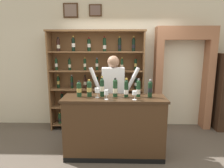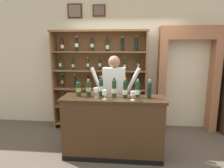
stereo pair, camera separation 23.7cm
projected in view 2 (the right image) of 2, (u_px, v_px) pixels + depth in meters
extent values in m
cube|color=brown|center=(120.00, 156.00, 3.43)|extent=(14.00, 14.00, 0.02)
cube|color=beige|center=(124.00, 54.00, 4.57)|extent=(12.00, 0.16, 3.39)
cube|color=#422B19|center=(75.00, 11.00, 4.40)|extent=(0.33, 0.02, 0.32)
cube|color=#7F685F|center=(75.00, 11.00, 4.38)|extent=(0.26, 0.01, 0.25)
cube|color=#422B19|center=(99.00, 11.00, 4.35)|extent=(0.28, 0.02, 0.26)
cube|color=#6E5852|center=(99.00, 10.00, 4.33)|extent=(0.23, 0.01, 0.21)
cube|color=brown|center=(55.00, 80.00, 4.48)|extent=(0.03, 0.35, 2.21)
cube|color=brown|center=(145.00, 82.00, 4.29)|extent=(0.03, 0.35, 2.21)
cube|color=brown|center=(100.00, 80.00, 4.55)|extent=(2.07, 0.02, 2.21)
cube|color=brown|center=(100.00, 123.00, 4.57)|extent=(2.01, 0.34, 0.02)
cylinder|color=#19381E|center=(63.00, 118.00, 4.59)|extent=(0.08, 0.08, 0.20)
sphere|color=#19381E|center=(63.00, 113.00, 4.57)|extent=(0.07, 0.07, 0.07)
cylinder|color=#19381E|center=(63.00, 112.00, 4.57)|extent=(0.04, 0.04, 0.06)
cylinder|color=#B79338|center=(63.00, 111.00, 4.56)|extent=(0.04, 0.04, 0.03)
cylinder|color=black|center=(63.00, 118.00, 4.60)|extent=(0.08, 0.08, 0.07)
cylinder|color=#19381E|center=(73.00, 117.00, 4.64)|extent=(0.08, 0.08, 0.20)
sphere|color=#19381E|center=(73.00, 113.00, 4.61)|extent=(0.07, 0.07, 0.07)
cylinder|color=#19381E|center=(73.00, 111.00, 4.61)|extent=(0.03, 0.03, 0.07)
cylinder|color=#B79338|center=(73.00, 110.00, 4.60)|extent=(0.04, 0.04, 0.03)
cylinder|color=tan|center=(73.00, 117.00, 4.63)|extent=(0.08, 0.08, 0.07)
cylinder|color=black|center=(83.00, 118.00, 4.60)|extent=(0.08, 0.08, 0.20)
sphere|color=black|center=(83.00, 113.00, 4.58)|extent=(0.07, 0.07, 0.07)
cylinder|color=black|center=(83.00, 112.00, 4.57)|extent=(0.03, 0.03, 0.08)
cylinder|color=maroon|center=(83.00, 111.00, 4.57)|extent=(0.03, 0.03, 0.03)
cylinder|color=beige|center=(83.00, 118.00, 4.60)|extent=(0.08, 0.08, 0.06)
cylinder|color=black|center=(93.00, 118.00, 4.54)|extent=(0.08, 0.08, 0.20)
sphere|color=black|center=(93.00, 114.00, 4.52)|extent=(0.07, 0.07, 0.07)
cylinder|color=black|center=(93.00, 113.00, 4.52)|extent=(0.03, 0.03, 0.06)
cylinder|color=maroon|center=(93.00, 112.00, 4.52)|extent=(0.03, 0.03, 0.03)
cylinder|color=silver|center=(93.00, 119.00, 4.55)|extent=(0.08, 0.08, 0.06)
cylinder|color=#19381E|center=(106.00, 118.00, 4.55)|extent=(0.08, 0.08, 0.21)
sphere|color=#19381E|center=(106.00, 114.00, 4.53)|extent=(0.07, 0.07, 0.07)
cylinder|color=#19381E|center=(106.00, 112.00, 4.53)|extent=(0.03, 0.03, 0.08)
cylinder|color=navy|center=(106.00, 111.00, 4.52)|extent=(0.04, 0.04, 0.03)
cylinder|color=silver|center=(106.00, 118.00, 4.55)|extent=(0.08, 0.08, 0.07)
cylinder|color=#19381E|center=(116.00, 118.00, 4.56)|extent=(0.08, 0.08, 0.21)
sphere|color=#19381E|center=(116.00, 113.00, 4.54)|extent=(0.07, 0.07, 0.07)
cylinder|color=#19381E|center=(116.00, 112.00, 4.53)|extent=(0.04, 0.04, 0.07)
cylinder|color=black|center=(116.00, 111.00, 4.53)|extent=(0.04, 0.04, 0.03)
cylinder|color=silver|center=(116.00, 119.00, 4.56)|extent=(0.08, 0.08, 0.07)
cylinder|color=black|center=(126.00, 119.00, 4.46)|extent=(0.08, 0.08, 0.21)
sphere|color=black|center=(126.00, 115.00, 4.44)|extent=(0.07, 0.07, 0.07)
cylinder|color=black|center=(126.00, 113.00, 4.44)|extent=(0.03, 0.03, 0.07)
cylinder|color=#B79338|center=(126.00, 112.00, 4.43)|extent=(0.04, 0.04, 0.03)
cylinder|color=tan|center=(126.00, 120.00, 4.47)|extent=(0.08, 0.08, 0.07)
cylinder|color=black|center=(137.00, 120.00, 4.45)|extent=(0.08, 0.08, 0.21)
sphere|color=black|center=(137.00, 115.00, 4.43)|extent=(0.07, 0.07, 0.07)
cylinder|color=black|center=(137.00, 114.00, 4.42)|extent=(0.03, 0.03, 0.08)
cylinder|color=#B79338|center=(137.00, 112.00, 4.41)|extent=(0.03, 0.03, 0.03)
cylinder|color=tan|center=(137.00, 120.00, 4.45)|extent=(0.08, 0.08, 0.07)
cube|color=brown|center=(100.00, 106.00, 4.50)|extent=(2.01, 0.34, 0.02)
cylinder|color=black|center=(66.00, 99.00, 4.58)|extent=(0.07, 0.07, 0.23)
sphere|color=black|center=(66.00, 94.00, 4.56)|extent=(0.07, 0.07, 0.07)
cylinder|color=black|center=(66.00, 93.00, 4.55)|extent=(0.03, 0.03, 0.07)
cylinder|color=maroon|center=(66.00, 92.00, 4.55)|extent=(0.04, 0.04, 0.03)
cylinder|color=beige|center=(66.00, 101.00, 4.59)|extent=(0.07, 0.07, 0.07)
cylinder|color=black|center=(82.00, 100.00, 4.53)|extent=(0.07, 0.07, 0.24)
sphere|color=black|center=(82.00, 95.00, 4.51)|extent=(0.07, 0.07, 0.07)
cylinder|color=black|center=(82.00, 94.00, 4.51)|extent=(0.03, 0.03, 0.06)
cylinder|color=navy|center=(82.00, 93.00, 4.50)|extent=(0.03, 0.03, 0.03)
cylinder|color=tan|center=(82.00, 101.00, 4.54)|extent=(0.07, 0.07, 0.08)
cylinder|color=black|center=(98.00, 101.00, 4.48)|extent=(0.07, 0.07, 0.22)
sphere|color=black|center=(98.00, 96.00, 4.46)|extent=(0.07, 0.07, 0.07)
cylinder|color=black|center=(98.00, 94.00, 4.45)|extent=(0.03, 0.03, 0.08)
cylinder|color=#B79338|center=(98.00, 93.00, 4.45)|extent=(0.03, 0.03, 0.03)
cylinder|color=tan|center=(98.00, 102.00, 4.48)|extent=(0.07, 0.07, 0.07)
cylinder|color=black|center=(115.00, 101.00, 4.44)|extent=(0.07, 0.07, 0.24)
sphere|color=black|center=(115.00, 96.00, 4.41)|extent=(0.07, 0.07, 0.07)
cylinder|color=black|center=(115.00, 94.00, 4.41)|extent=(0.03, 0.03, 0.08)
cylinder|color=navy|center=(115.00, 93.00, 4.40)|extent=(0.03, 0.03, 0.03)
cylinder|color=silver|center=(115.00, 101.00, 4.44)|extent=(0.07, 0.07, 0.08)
cylinder|color=black|center=(136.00, 101.00, 4.43)|extent=(0.07, 0.07, 0.23)
sphere|color=black|center=(136.00, 96.00, 4.41)|extent=(0.07, 0.07, 0.07)
cylinder|color=black|center=(136.00, 95.00, 4.40)|extent=(0.03, 0.03, 0.06)
cylinder|color=black|center=(136.00, 94.00, 4.40)|extent=(0.03, 0.03, 0.03)
cylinder|color=silver|center=(136.00, 102.00, 4.44)|extent=(0.07, 0.07, 0.07)
cube|color=brown|center=(99.00, 89.00, 4.42)|extent=(2.01, 0.34, 0.02)
cylinder|color=black|center=(62.00, 82.00, 4.51)|extent=(0.07, 0.07, 0.22)
sphere|color=black|center=(62.00, 77.00, 4.49)|extent=(0.06, 0.06, 0.06)
cylinder|color=black|center=(62.00, 76.00, 4.48)|extent=(0.03, 0.03, 0.08)
cylinder|color=#B79338|center=(62.00, 75.00, 4.47)|extent=(0.03, 0.03, 0.03)
cylinder|color=tan|center=(62.00, 82.00, 4.51)|extent=(0.07, 0.07, 0.07)
cylinder|color=black|center=(75.00, 83.00, 4.45)|extent=(0.07, 0.07, 0.22)
sphere|color=black|center=(75.00, 78.00, 4.43)|extent=(0.06, 0.06, 0.06)
cylinder|color=black|center=(75.00, 76.00, 4.42)|extent=(0.03, 0.03, 0.08)
cylinder|color=#99999E|center=(75.00, 75.00, 4.42)|extent=(0.03, 0.03, 0.03)
cylinder|color=black|center=(75.00, 83.00, 4.45)|extent=(0.07, 0.07, 0.07)
cylinder|color=black|center=(88.00, 83.00, 4.45)|extent=(0.07, 0.07, 0.21)
sphere|color=black|center=(88.00, 78.00, 4.43)|extent=(0.06, 0.06, 0.06)
cylinder|color=black|center=(88.00, 77.00, 4.42)|extent=(0.03, 0.03, 0.08)
cylinder|color=black|center=(88.00, 75.00, 4.41)|extent=(0.03, 0.03, 0.03)
cylinder|color=beige|center=(88.00, 83.00, 4.45)|extent=(0.07, 0.07, 0.07)
cylinder|color=black|center=(100.00, 83.00, 4.39)|extent=(0.07, 0.07, 0.23)
sphere|color=black|center=(100.00, 78.00, 4.37)|extent=(0.06, 0.06, 0.06)
cylinder|color=black|center=(100.00, 77.00, 4.37)|extent=(0.03, 0.03, 0.06)
cylinder|color=#B79338|center=(100.00, 76.00, 4.36)|extent=(0.03, 0.03, 0.03)
cylinder|color=silver|center=(100.00, 84.00, 4.40)|extent=(0.07, 0.07, 0.07)
cylinder|color=black|center=(110.00, 84.00, 4.33)|extent=(0.07, 0.07, 0.22)
sphere|color=black|center=(110.00, 79.00, 4.31)|extent=(0.06, 0.06, 0.06)
cylinder|color=black|center=(110.00, 78.00, 4.31)|extent=(0.03, 0.03, 0.06)
cylinder|color=black|center=(110.00, 77.00, 4.30)|extent=(0.03, 0.03, 0.03)
cylinder|color=tan|center=(110.00, 84.00, 4.33)|extent=(0.07, 0.07, 0.07)
cylinder|color=#19381E|center=(125.00, 84.00, 4.32)|extent=(0.07, 0.07, 0.22)
sphere|color=#19381E|center=(125.00, 79.00, 4.29)|extent=(0.06, 0.06, 0.06)
cylinder|color=#19381E|center=(125.00, 77.00, 4.29)|extent=(0.03, 0.03, 0.08)
cylinder|color=#99999E|center=(125.00, 76.00, 4.28)|extent=(0.03, 0.03, 0.03)
cylinder|color=silver|center=(125.00, 84.00, 4.32)|extent=(0.07, 0.07, 0.07)
cylinder|color=black|center=(139.00, 84.00, 4.28)|extent=(0.07, 0.07, 0.22)
sphere|color=black|center=(139.00, 79.00, 4.26)|extent=(0.06, 0.06, 0.06)
cylinder|color=black|center=(139.00, 78.00, 4.26)|extent=(0.03, 0.03, 0.07)
cylinder|color=maroon|center=(139.00, 77.00, 4.25)|extent=(0.03, 0.03, 0.03)
cylinder|color=silver|center=(139.00, 85.00, 4.28)|extent=(0.07, 0.07, 0.07)
cube|color=brown|center=(99.00, 71.00, 4.34)|extent=(2.01, 0.34, 0.02)
cylinder|color=black|center=(60.00, 65.00, 4.39)|extent=(0.06, 0.06, 0.22)
sphere|color=black|center=(60.00, 60.00, 4.36)|extent=(0.06, 0.06, 0.06)
cylinder|color=black|center=(60.00, 58.00, 4.36)|extent=(0.02, 0.02, 0.07)
cylinder|color=black|center=(60.00, 57.00, 4.35)|extent=(0.03, 0.03, 0.03)
cylinder|color=silver|center=(60.00, 65.00, 4.38)|extent=(0.06, 0.06, 0.07)
cylinder|color=black|center=(73.00, 65.00, 4.38)|extent=(0.06, 0.06, 0.21)
sphere|color=black|center=(73.00, 60.00, 4.36)|extent=(0.06, 0.06, 0.06)
cylinder|color=black|center=(73.00, 59.00, 4.35)|extent=(0.02, 0.02, 0.06)
cylinder|color=black|center=(73.00, 58.00, 4.35)|extent=(0.03, 0.03, 0.03)
cylinder|color=beige|center=(73.00, 66.00, 4.38)|extent=(0.06, 0.06, 0.07)
cylinder|color=black|center=(88.00, 65.00, 4.34)|extent=(0.06, 0.06, 0.22)
sphere|color=black|center=(88.00, 60.00, 4.31)|extent=(0.06, 0.06, 0.06)
cylinder|color=black|center=(88.00, 59.00, 4.31)|extent=(0.03, 0.03, 0.06)
cylinder|color=#B79338|center=(88.00, 58.00, 4.31)|extent=(0.03, 0.03, 0.03)
cylinder|color=beige|center=(88.00, 65.00, 4.34)|extent=(0.06, 0.06, 0.07)
cylinder|color=black|center=(100.00, 65.00, 4.33)|extent=(0.06, 0.06, 0.21)
sphere|color=black|center=(100.00, 60.00, 4.31)|extent=(0.06, 0.06, 0.06)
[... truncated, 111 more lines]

